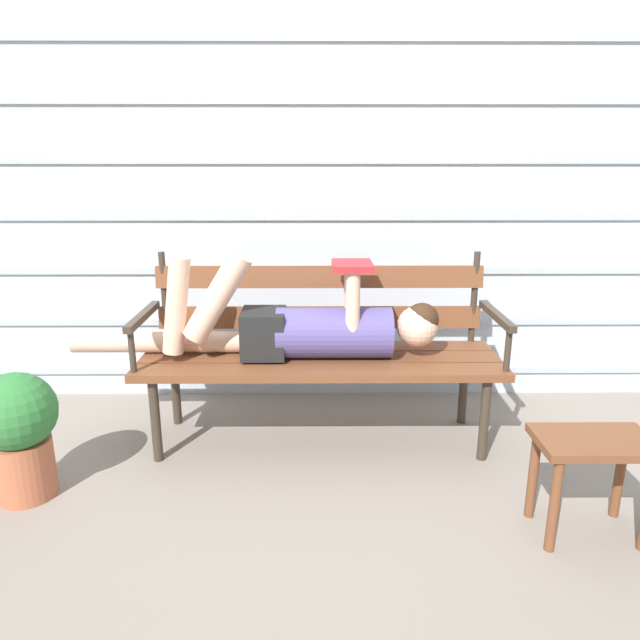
{
  "coord_description": "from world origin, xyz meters",
  "views": [
    {
      "loc": [
        -0.02,
        -2.37,
        1.34
      ],
      "look_at": [
        0.0,
        0.17,
        0.61
      ],
      "focal_mm": 32.07,
      "sensor_mm": 36.0,
      "label": 1
    }
  ],
  "objects": [
    {
      "name": "potted_plant",
      "position": [
        -1.2,
        -0.3,
        0.3
      ],
      "size": [
        0.31,
        0.31,
        0.53
      ],
      "color": "#AD5B3D",
      "rests_on": "ground"
    },
    {
      "name": "footstool",
      "position": [
        0.97,
        -0.56,
        0.3
      ],
      "size": [
        0.41,
        0.25,
        0.38
      ],
      "color": "brown",
      "rests_on": "ground"
    },
    {
      "name": "reclining_person",
      "position": [
        -0.09,
        0.16,
        0.58
      ],
      "size": [
        1.73,
        0.25,
        0.52
      ],
      "color": "#514784"
    },
    {
      "name": "house_siding",
      "position": [
        0.0,
        0.77,
        1.17
      ],
      "size": [
        5.13,
        0.08,
        2.35
      ],
      "color": "#B2BCC6",
      "rests_on": "ground"
    },
    {
      "name": "ground_plane",
      "position": [
        0.0,
        0.0,
        0.0
      ],
      "size": [
        12.0,
        12.0,
        0.0
      ],
      "primitive_type": "plane",
      "color": "gray"
    },
    {
      "name": "park_bench",
      "position": [
        0.0,
        0.24,
        0.48
      ],
      "size": [
        1.68,
        0.5,
        0.89
      ],
      "color": "brown",
      "rests_on": "ground"
    }
  ]
}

